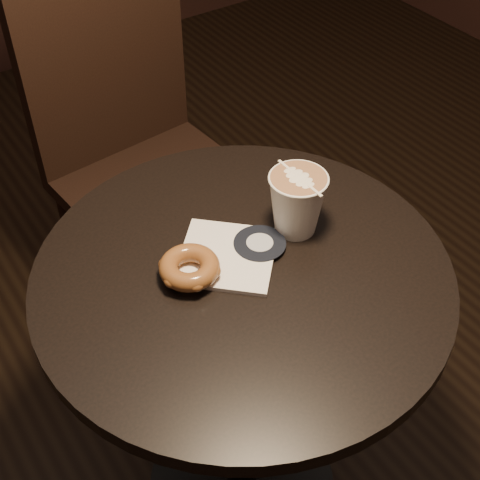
{
  "coord_description": "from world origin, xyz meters",
  "views": [
    {
      "loc": [
        -0.43,
        -0.63,
        1.55
      ],
      "look_at": [
        0.01,
        0.03,
        0.79
      ],
      "focal_mm": 50.0,
      "sensor_mm": 36.0,
      "label": 1
    }
  ],
  "objects_px": {
    "chair": "(133,131)",
    "latte_cup": "(297,204)",
    "cafe_table": "(242,344)",
    "pastry_bag": "(227,256)",
    "doughnut": "(189,267)"
  },
  "relations": [
    {
      "from": "pastry_bag",
      "to": "doughnut",
      "type": "distance_m",
      "value": 0.08
    },
    {
      "from": "chair",
      "to": "doughnut",
      "type": "xyz_separation_m",
      "value": [
        -0.2,
        -0.62,
        0.17
      ]
    },
    {
      "from": "latte_cup",
      "to": "chair",
      "type": "bearing_deg",
      "value": 91.28
    },
    {
      "from": "chair",
      "to": "cafe_table",
      "type": "bearing_deg",
      "value": -105.63
    },
    {
      "from": "pastry_bag",
      "to": "latte_cup",
      "type": "bearing_deg",
      "value": -48.46
    },
    {
      "from": "cafe_table",
      "to": "latte_cup",
      "type": "bearing_deg",
      "value": 13.46
    },
    {
      "from": "cafe_table",
      "to": "latte_cup",
      "type": "relative_size",
      "value": 6.64
    },
    {
      "from": "chair",
      "to": "latte_cup",
      "type": "height_order",
      "value": "chair"
    },
    {
      "from": "doughnut",
      "to": "latte_cup",
      "type": "relative_size",
      "value": 0.88
    },
    {
      "from": "pastry_bag",
      "to": "latte_cup",
      "type": "distance_m",
      "value": 0.15
    },
    {
      "from": "doughnut",
      "to": "latte_cup",
      "type": "distance_m",
      "value": 0.22
    },
    {
      "from": "chair",
      "to": "pastry_bag",
      "type": "bearing_deg",
      "value": -106.78
    },
    {
      "from": "cafe_table",
      "to": "doughnut",
      "type": "xyz_separation_m",
      "value": [
        -0.08,
        0.03,
        0.22
      ]
    },
    {
      "from": "pastry_bag",
      "to": "latte_cup",
      "type": "height_order",
      "value": "latte_cup"
    },
    {
      "from": "pastry_bag",
      "to": "cafe_table",
      "type": "bearing_deg",
      "value": -126.76
    }
  ]
}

